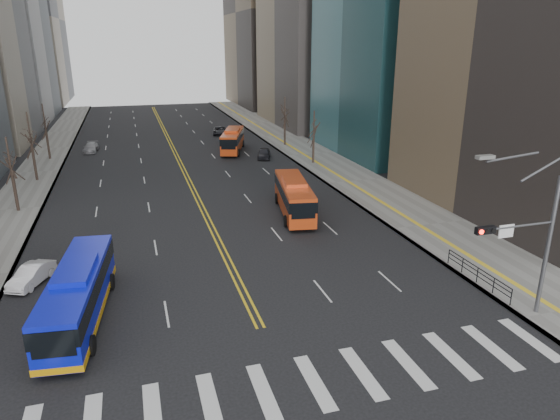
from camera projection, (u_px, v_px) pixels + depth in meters
The scene contains 15 objects.
ground at pixel (290, 387), 22.08m from camera, with size 220.00×220.00×0.00m, color black.
sidewalk_right at pixel (311, 154), 67.68m from camera, with size 7.00×130.00×0.15m, color slate.
sidewalk_left at pixel (38, 172), 58.36m from camera, with size 5.00×130.00×0.15m, color slate.
crosswalk at pixel (290, 387), 22.08m from camera, with size 26.70×4.00×0.01m.
centerline at pixel (173, 148), 71.98m from camera, with size 0.55×100.00×0.01m.
signal_mast at pixel (528, 236), 26.12m from camera, with size 5.37×0.37×9.39m.
pedestrian_railing at pixel (478, 273), 31.18m from camera, with size 0.06×6.06×1.02m.
street_trees at pixel (116, 144), 49.90m from camera, with size 35.20×47.20×7.60m.
blue_bus at pixel (78, 293), 26.93m from camera, with size 3.54×10.98×3.17m.
red_bus_near at pixel (294, 195), 43.81m from camera, with size 3.95×10.17×3.18m.
red_bus_far at pixel (233, 139), 69.28m from camera, with size 5.22×9.99×3.14m.
car_white at pixel (31, 275), 31.34m from camera, with size 1.29×3.71×1.22m, color white.
car_dark_mid at pixel (264, 153), 65.49m from camera, with size 1.57×3.91×1.33m, color black.
car_silver at pixel (91, 148), 69.20m from camera, with size 1.74×4.27×1.24m, color gray.
car_dark_far at pixel (219, 131), 82.37m from camera, with size 2.05×4.45×1.24m, color black.
Camera 1 is at (-5.73, -17.51, 14.50)m, focal length 32.00 mm.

